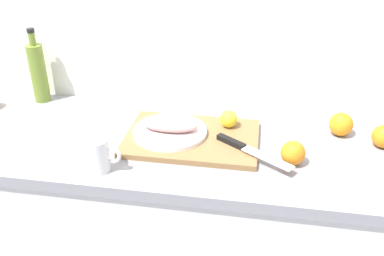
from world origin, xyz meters
TOP-DOWN VIEW (x-y plane):
  - back_wall at (0.00, 0.33)m, footprint 3.20×0.05m
  - kitchen_counter at (0.00, 0.00)m, footprint 2.00×0.60m
  - cutting_board at (0.21, 0.01)m, footprint 0.45×0.31m
  - white_plate at (0.13, 0.01)m, footprint 0.26×0.26m
  - fish_fillet at (0.13, 0.01)m, footprint 0.19×0.08m
  - chef_knife at (0.39, -0.06)m, footprint 0.26×0.19m
  - lemon_0 at (0.33, 0.09)m, footprint 0.06×0.06m
  - olive_oil_bottle at (-0.45, 0.23)m, footprint 0.06×0.06m
  - coffee_mug_0 at (-0.04, -0.22)m, footprint 0.11×0.07m
  - orange_0 at (0.85, 0.08)m, footprint 0.08×0.08m
  - orange_1 at (0.55, -0.08)m, footprint 0.08×0.08m
  - orange_3 at (0.72, 0.14)m, footprint 0.08×0.08m

SIDE VIEW (x-z plane):
  - kitchen_counter at x=0.00m, z-range 0.00..0.90m
  - cutting_board at x=0.21m, z-range 0.90..0.92m
  - white_plate at x=0.13m, z-range 0.92..0.93m
  - chef_knife at x=0.39m, z-range 0.92..0.94m
  - orange_1 at x=0.55m, z-range 0.90..0.98m
  - orange_0 at x=0.85m, z-range 0.90..0.98m
  - orange_3 at x=0.72m, z-range 0.90..0.98m
  - lemon_0 at x=0.33m, z-range 0.92..0.98m
  - fish_fillet at x=0.13m, z-range 0.94..0.97m
  - coffee_mug_0 at x=-0.04m, z-range 0.90..1.01m
  - olive_oil_bottle at x=-0.45m, z-range 0.87..1.18m
  - back_wall at x=0.00m, z-range 0.00..2.50m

